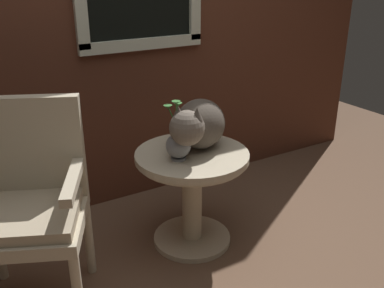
# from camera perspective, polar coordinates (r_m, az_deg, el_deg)

# --- Properties ---
(ground_plane) EXTENTS (6.00, 6.00, 0.00)m
(ground_plane) POSITION_cam_1_polar(r_m,az_deg,el_deg) (2.41, 0.92, -15.42)
(ground_plane) COLOR brown
(wicker_side_table) EXTENTS (0.61, 0.61, 0.55)m
(wicker_side_table) POSITION_cam_1_polar(r_m,az_deg,el_deg) (2.37, 0.00, -4.75)
(wicker_side_table) COLOR beige
(wicker_side_table) RESTS_ON ground_plane
(wicker_chair) EXTENTS (0.64, 0.62, 0.95)m
(wicker_chair) POSITION_cam_1_polar(r_m,az_deg,el_deg) (2.05, -20.85, -6.58)
(wicker_chair) COLOR beige
(wicker_chair) RESTS_ON ground_plane
(cat) EXTENTS (0.53, 0.47, 0.29)m
(cat) POSITION_cam_1_polar(r_m,az_deg,el_deg) (2.30, 0.80, 2.59)
(cat) COLOR brown
(cat) RESTS_ON wicker_side_table
(pewter_vase_with_ivy) EXTENTS (0.13, 0.13, 0.32)m
(pewter_vase_with_ivy) POSITION_cam_1_polar(r_m,az_deg,el_deg) (2.19, -1.82, 0.22)
(pewter_vase_with_ivy) COLOR gray
(pewter_vase_with_ivy) RESTS_ON wicker_side_table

